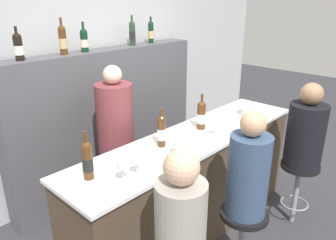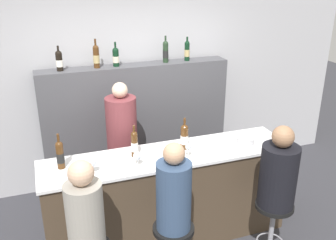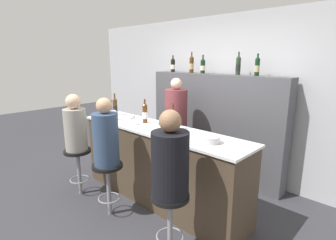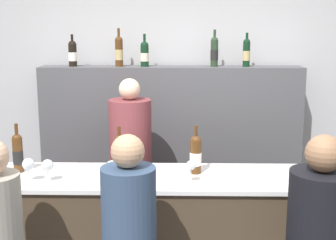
{
  "view_description": "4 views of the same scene",
  "coord_description": "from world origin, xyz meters",
  "px_view_note": "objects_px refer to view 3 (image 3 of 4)",
  "views": [
    {
      "loc": [
        -2.12,
        -1.4,
        2.21
      ],
      "look_at": [
        -0.25,
        0.37,
        1.24
      ],
      "focal_mm": 35.0,
      "sensor_mm": 36.0,
      "label": 1
    },
    {
      "loc": [
        -1.16,
        -2.93,
        2.76
      ],
      "look_at": [
        -0.02,
        0.28,
        1.41
      ],
      "focal_mm": 40.0,
      "sensor_mm": 36.0,
      "label": 2
    },
    {
      "loc": [
        2.37,
        -2.02,
        1.93
      ],
      "look_at": [
        0.17,
        0.29,
        1.17
      ],
      "focal_mm": 28.0,
      "sensor_mm": 36.0,
      "label": 3
    },
    {
      "loc": [
        0.06,
        -2.8,
        2.05
      ],
      "look_at": [
        -0.0,
        0.32,
        1.42
      ],
      "focal_mm": 50.0,
      "sensor_mm": 36.0,
      "label": 4
    }
  ],
  "objects_px": {
    "wine_bottle_counter_2": "(173,119)",
    "wine_glass_3": "(159,124)",
    "wine_bottle_backbar_4": "(257,66)",
    "bar_stool_middle": "(108,175)",
    "wine_glass_2": "(132,118)",
    "guest_seated_right": "(170,160)",
    "metal_bowl": "(211,140)",
    "bartender": "(176,133)",
    "guest_seated_left": "(75,126)",
    "wine_glass_0": "(109,111)",
    "wine_bottle_backbar_3": "(238,65)",
    "wine_bottle_counter_0": "(115,106)",
    "wine_bottle_backbar_0": "(173,65)",
    "wine_bottle_backbar_1": "(192,64)",
    "guest_seated_middle": "(106,136)",
    "bar_stool_left": "(78,160)",
    "wine_bottle_backbar_2": "(203,66)",
    "bar_stool_right": "(170,208)",
    "wine_glass_1": "(114,113)",
    "wine_bottle_counter_1": "(145,113)"
  },
  "relations": [
    {
      "from": "wine_bottle_backbar_0",
      "to": "wine_bottle_backbar_1",
      "type": "distance_m",
      "value": 0.43
    },
    {
      "from": "bar_stool_left",
      "to": "bartender",
      "type": "relative_size",
      "value": 0.41
    },
    {
      "from": "wine_bottle_counter_2",
      "to": "wine_bottle_backbar_1",
      "type": "xyz_separation_m",
      "value": [
        -0.67,
        1.19,
        0.65
      ]
    },
    {
      "from": "wine_glass_1",
      "to": "guest_seated_left",
      "type": "relative_size",
      "value": 0.19
    },
    {
      "from": "wine_bottle_backbar_1",
      "to": "bar_stool_middle",
      "type": "bearing_deg",
      "value": -81.89
    },
    {
      "from": "wine_glass_3",
      "to": "guest_seated_right",
      "type": "relative_size",
      "value": 0.18
    },
    {
      "from": "wine_bottle_backbar_2",
      "to": "wine_glass_3",
      "type": "xyz_separation_m",
      "value": [
        0.39,
        -1.39,
        -0.65
      ]
    },
    {
      "from": "wine_bottle_backbar_1",
      "to": "bar_stool_left",
      "type": "xyz_separation_m",
      "value": [
        -0.47,
        -1.93,
        -1.3
      ]
    },
    {
      "from": "wine_bottle_backbar_2",
      "to": "bartender",
      "type": "relative_size",
      "value": 0.18
    },
    {
      "from": "metal_bowl",
      "to": "guest_seated_middle",
      "type": "relative_size",
      "value": 0.23
    },
    {
      "from": "wine_bottle_counter_0",
      "to": "wine_glass_2",
      "type": "distance_m",
      "value": 0.72
    },
    {
      "from": "wine_bottle_counter_0",
      "to": "bar_stool_right",
      "type": "bearing_deg",
      "value": -21.34
    },
    {
      "from": "wine_bottle_backbar_1",
      "to": "metal_bowl",
      "type": "bearing_deg",
      "value": -44.28
    },
    {
      "from": "wine_bottle_counter_1",
      "to": "wine_glass_0",
      "type": "height_order",
      "value": "wine_bottle_counter_1"
    },
    {
      "from": "wine_glass_3",
      "to": "bartender",
      "type": "relative_size",
      "value": 0.09
    },
    {
      "from": "wine_bottle_counter_0",
      "to": "bar_stool_left",
      "type": "bearing_deg",
      "value": -81.51
    },
    {
      "from": "wine_glass_1",
      "to": "metal_bowl",
      "type": "bearing_deg",
      "value": 3.14
    },
    {
      "from": "wine_bottle_counter_0",
      "to": "bar_stool_right",
      "type": "relative_size",
      "value": 0.52
    },
    {
      "from": "wine_glass_3",
      "to": "wine_glass_2",
      "type": "bearing_deg",
      "value": 180.0
    },
    {
      "from": "bartender",
      "to": "wine_bottle_counter_1",
      "type": "bearing_deg",
      "value": -91.22
    },
    {
      "from": "wine_bottle_backbar_0",
      "to": "guest_seated_middle",
      "type": "distance_m",
      "value": 2.2
    },
    {
      "from": "wine_bottle_backbar_0",
      "to": "wine_glass_2",
      "type": "distance_m",
      "value": 1.63
    },
    {
      "from": "wine_bottle_counter_0",
      "to": "wine_bottle_backbar_4",
      "type": "relative_size",
      "value": 1.13
    },
    {
      "from": "metal_bowl",
      "to": "bartender",
      "type": "height_order",
      "value": "bartender"
    },
    {
      "from": "wine_bottle_backbar_2",
      "to": "bar_stool_left",
      "type": "bearing_deg",
      "value": -110.08
    },
    {
      "from": "wine_glass_0",
      "to": "guest_seated_middle",
      "type": "height_order",
      "value": "guest_seated_middle"
    },
    {
      "from": "wine_bottle_backbar_2",
      "to": "bar_stool_right",
      "type": "xyz_separation_m",
      "value": [
        1.08,
        -1.93,
        -1.27
      ]
    },
    {
      "from": "wine_glass_2",
      "to": "guest_seated_right",
      "type": "distance_m",
      "value": 1.33
    },
    {
      "from": "wine_bottle_backbar_0",
      "to": "metal_bowl",
      "type": "relative_size",
      "value": 1.57
    },
    {
      "from": "wine_bottle_counter_2",
      "to": "wine_glass_3",
      "type": "bearing_deg",
      "value": -100.93
    },
    {
      "from": "wine_glass_2",
      "to": "wine_bottle_counter_2",
      "type": "bearing_deg",
      "value": 19.8
    },
    {
      "from": "wine_bottle_counter_2",
      "to": "metal_bowl",
      "type": "bearing_deg",
      "value": -9.5
    },
    {
      "from": "bar_stool_left",
      "to": "guest_seated_middle",
      "type": "height_order",
      "value": "guest_seated_middle"
    },
    {
      "from": "wine_glass_3",
      "to": "bar_stool_middle",
      "type": "relative_size",
      "value": 0.22
    },
    {
      "from": "wine_glass_1",
      "to": "guest_seated_right",
      "type": "xyz_separation_m",
      "value": [
        1.64,
        -0.54,
        -0.12
      ]
    },
    {
      "from": "wine_bottle_backbar_3",
      "to": "wine_glass_3",
      "type": "relative_size",
      "value": 2.25
    },
    {
      "from": "bar_stool_left",
      "to": "guest_seated_left",
      "type": "relative_size",
      "value": 0.86
    },
    {
      "from": "wine_bottle_counter_0",
      "to": "bar_stool_middle",
      "type": "height_order",
      "value": "wine_bottle_counter_0"
    },
    {
      "from": "wine_bottle_counter_1",
      "to": "bar_stool_right",
      "type": "height_order",
      "value": "wine_bottle_counter_1"
    },
    {
      "from": "guest_seated_left",
      "to": "bartender",
      "type": "height_order",
      "value": "bartender"
    },
    {
      "from": "wine_bottle_backbar_2",
      "to": "wine_glass_0",
      "type": "xyz_separation_m",
      "value": [
        -0.68,
        -1.39,
        -0.65
      ]
    },
    {
      "from": "wine_bottle_counter_2",
      "to": "wine_bottle_backbar_0",
      "type": "relative_size",
      "value": 1.16
    },
    {
      "from": "wine_bottle_counter_2",
      "to": "wine_glass_3",
      "type": "height_order",
      "value": "wine_bottle_counter_2"
    },
    {
      "from": "bar_stool_left",
      "to": "bar_stool_right",
      "type": "relative_size",
      "value": 1.0
    },
    {
      "from": "wine_bottle_backbar_2",
      "to": "wine_bottle_backbar_1",
      "type": "bearing_deg",
      "value": -180.0
    },
    {
      "from": "wine_bottle_counter_0",
      "to": "bartender",
      "type": "xyz_separation_m",
      "value": [
        0.73,
        0.64,
        -0.43
      ]
    },
    {
      "from": "wine_glass_2",
      "to": "guest_seated_left",
      "type": "distance_m",
      "value": 0.8
    },
    {
      "from": "metal_bowl",
      "to": "guest_seated_left",
      "type": "bearing_deg",
      "value": -160.71
    },
    {
      "from": "wine_bottle_backbar_4",
      "to": "bar_stool_middle",
      "type": "height_order",
      "value": "wine_bottle_backbar_4"
    },
    {
      "from": "wine_glass_0",
      "to": "metal_bowl",
      "type": "distance_m",
      "value": 1.78
    }
  ]
}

